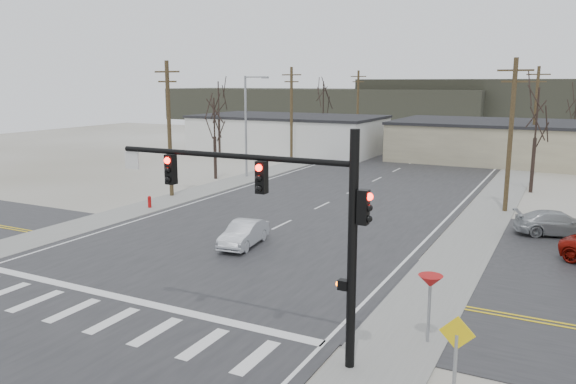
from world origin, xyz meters
name	(u,v)px	position (x,y,z in m)	size (l,w,h in m)	color
ground	(204,263)	(0.00, 0.00, 0.00)	(140.00, 140.00, 0.00)	silver
main_road	(328,203)	(0.00, 15.00, 0.02)	(18.00, 110.00, 0.05)	#232326
cross_road	(204,262)	(0.00, 0.00, 0.02)	(90.00, 10.00, 0.04)	#232326
sidewalk_left	(239,180)	(-10.60, 20.00, 0.03)	(3.00, 90.00, 0.06)	gray
sidewalk_right	(494,204)	(10.60, 20.00, 0.03)	(3.00, 90.00, 0.06)	gray
traffic_signal_mast	(293,210)	(7.89, -6.20, 4.67)	(8.95, 0.43, 7.20)	black
fire_hydrant	(150,202)	(-10.20, 8.00, 0.45)	(0.24, 0.24, 0.87)	#A50C0C
yield_sign	(430,284)	(11.50, -3.50, 2.07)	(0.80, 0.80, 2.35)	gray
diamond_sign	(456,353)	(13.00, -7.00, 1.60)	(0.92, 0.10, 2.61)	gray
building_left_far	(288,134)	(-16.00, 40.00, 2.26)	(22.30, 12.30, 4.50)	silver
building_right_far	(520,142)	(10.00, 44.00, 2.15)	(26.30, 14.30, 4.30)	tan
upole_left_b	(169,127)	(-11.50, 12.00, 5.22)	(2.20, 0.30, 10.00)	#4F3F25
upole_left_c	(291,113)	(-11.50, 32.00, 5.22)	(2.20, 0.30, 10.00)	#4F3F25
upole_left_d	(358,106)	(-11.50, 52.00, 5.22)	(2.20, 0.30, 10.00)	#4F3F25
upole_right_a	(511,133)	(11.50, 18.00, 5.22)	(2.20, 0.30, 10.00)	#4F3F25
upole_right_b	(535,115)	(11.50, 40.00, 5.22)	(2.20, 0.30, 10.00)	#4F3F25
streetlight_main	(248,121)	(-10.80, 22.00, 5.09)	(2.40, 0.25, 9.00)	gray
tree_left_near	(214,120)	(-13.00, 20.00, 5.23)	(3.30, 3.30, 7.35)	black
tree_right_mid	(537,116)	(12.50, 26.00, 5.93)	(3.74, 3.74, 8.33)	black
tree_left_far	(323,99)	(-14.00, 46.00, 6.28)	(3.96, 3.96, 8.82)	black
tree_right_far	(576,108)	(15.00, 52.00, 5.58)	(3.52, 3.52, 7.84)	black
tree_left_mid	(219,101)	(-22.00, 34.00, 6.28)	(3.96, 3.96, 8.82)	black
hill_left	(319,105)	(-35.00, 92.00, 3.50)	(70.00, 18.00, 7.00)	#333026
sedan_crossing	(244,234)	(0.27, 3.22, 0.69)	(1.37, 3.92, 1.29)	#AFB3BA
car_far_a	(413,154)	(-0.50, 39.96, 0.71)	(1.85, 4.55, 1.32)	black
car_far_b	(401,141)	(-5.42, 52.56, 0.70)	(1.54, 3.82, 1.30)	black
car_parked_silver	(558,224)	(14.81, 13.00, 0.71)	(1.88, 4.63, 1.34)	#93979C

